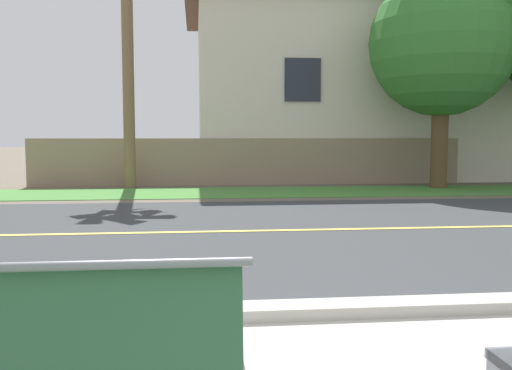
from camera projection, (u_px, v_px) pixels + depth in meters
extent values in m
plane|color=#665B4C|center=(240.00, 218.00, 10.15)|extent=(140.00, 140.00, 0.00)
cube|color=#ADA89E|center=(295.00, 311.00, 4.55)|extent=(44.00, 0.30, 0.11)
cube|color=#383A3D|center=(248.00, 231.00, 8.66)|extent=(52.00, 8.00, 0.01)
cube|color=#E0CC4C|center=(248.00, 231.00, 8.66)|extent=(48.00, 0.14, 0.01)
cube|color=#478438|center=(227.00, 193.00, 14.60)|extent=(48.00, 2.80, 0.02)
cube|color=#285138|center=(11.00, 342.00, 2.05)|extent=(1.69, 0.12, 0.52)
cylinder|color=slate|center=(7.00, 267.00, 2.02)|extent=(1.76, 0.04, 0.04)
cylinder|color=brown|center=(439.00, 143.00, 15.89)|extent=(0.47, 0.47, 2.52)
sphere|color=#33752D|center=(442.00, 43.00, 15.65)|extent=(4.04, 4.04, 4.04)
cylinder|color=brown|center=(128.00, 56.00, 15.58)|extent=(0.32, 0.32, 7.34)
cube|color=gray|center=(250.00, 161.00, 17.07)|extent=(13.00, 0.36, 1.40)
cube|color=beige|center=(354.00, 97.00, 20.49)|extent=(11.25, 6.40, 5.75)
cube|color=brown|center=(356.00, 8.00, 20.22)|extent=(12.14, 6.91, 0.60)
cube|color=#232833|center=(303.00, 80.00, 17.00)|extent=(1.10, 0.06, 1.30)
cube|color=#232833|center=(463.00, 82.00, 17.54)|extent=(1.10, 0.06, 1.30)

